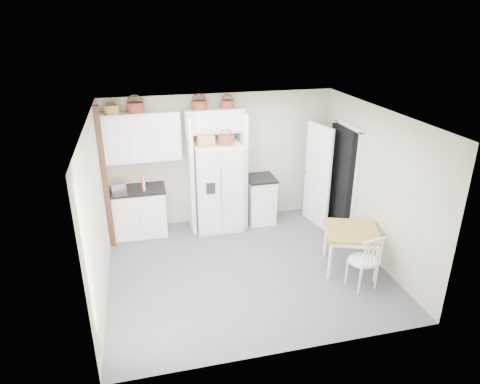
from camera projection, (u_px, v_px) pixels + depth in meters
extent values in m
plane|color=#4F5053|center=(246.00, 268.00, 7.23)|extent=(4.50, 4.50, 0.00)
plane|color=white|center=(247.00, 116.00, 6.23)|extent=(4.50, 4.50, 0.00)
plane|color=#B8B299|center=(221.00, 159.00, 8.52)|extent=(4.50, 0.00, 4.50)
plane|color=#B8B299|center=(97.00, 212.00, 6.23)|extent=(0.00, 4.00, 4.00)
plane|color=#B8B299|center=(375.00, 185.00, 7.22)|extent=(0.00, 4.00, 4.00)
cube|color=silver|center=(218.00, 187.00, 8.30)|extent=(0.90, 0.72, 1.74)
cube|color=white|center=(140.00, 212.00, 8.21)|extent=(0.98, 0.62, 0.90)
cube|color=white|center=(260.00, 200.00, 8.74)|extent=(0.52, 0.63, 0.92)
cube|color=brown|center=(350.00, 249.00, 7.12)|extent=(1.09, 1.09, 0.71)
cube|color=white|center=(363.00, 260.00, 6.58)|extent=(0.53, 0.50, 0.94)
cube|color=black|center=(137.00, 189.00, 8.03)|extent=(1.02, 0.66, 0.04)
cube|color=black|center=(261.00, 178.00, 8.55)|extent=(0.56, 0.67, 0.04)
cube|color=silver|center=(118.00, 188.00, 7.82)|extent=(0.28, 0.20, 0.18)
cube|color=maroon|center=(143.00, 183.00, 7.92)|extent=(0.04, 0.17, 0.25)
cube|color=beige|center=(143.00, 183.00, 7.93)|extent=(0.05, 0.17, 0.26)
cylinder|color=#A46638|center=(112.00, 109.00, 7.50)|extent=(0.27, 0.27, 0.15)
cylinder|color=#53291F|center=(135.00, 107.00, 7.58)|extent=(0.30, 0.30, 0.18)
cylinder|color=#53291F|center=(199.00, 105.00, 7.84)|extent=(0.28, 0.28, 0.16)
cylinder|color=#53291F|center=(227.00, 104.00, 7.96)|extent=(0.25, 0.25, 0.14)
cylinder|color=#A46638|center=(206.00, 141.00, 7.79)|extent=(0.33, 0.33, 0.18)
cylinder|color=#53291F|center=(226.00, 140.00, 7.88)|extent=(0.30, 0.30, 0.16)
cube|color=white|center=(142.00, 137.00, 7.81)|extent=(1.40, 0.34, 0.90)
cube|color=white|center=(214.00, 120.00, 8.02)|extent=(1.12, 0.34, 0.45)
cube|color=white|center=(190.00, 174.00, 8.16)|extent=(0.08, 0.60, 2.30)
cube|color=white|center=(242.00, 170.00, 8.39)|extent=(0.08, 0.60, 2.30)
cube|color=#361E15|center=(105.00, 180.00, 7.45)|extent=(0.09, 0.09, 2.60)
cube|color=black|center=(342.00, 180.00, 8.20)|extent=(0.18, 0.85, 2.05)
cube|color=white|center=(317.00, 176.00, 8.43)|extent=(0.21, 0.79, 2.05)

